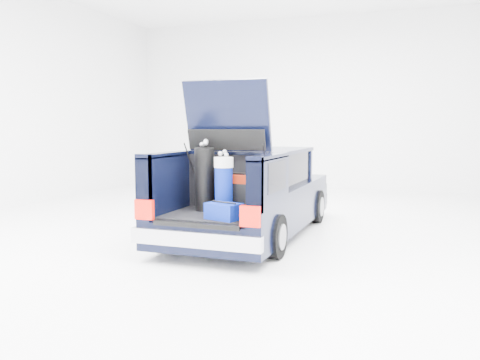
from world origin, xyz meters
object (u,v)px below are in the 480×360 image
at_px(car, 252,194).
at_px(black_golf_bag, 205,179).
at_px(blue_golf_bag, 224,185).
at_px(blue_duffel, 224,211).
at_px(red_suitcase, 239,194).

bearing_deg(car, black_golf_bag, -100.05).
xyz_separation_m(blue_golf_bag, blue_duffel, (0.16, -0.41, -0.30)).
xyz_separation_m(black_golf_bag, blue_golf_bag, (0.35, -0.14, -0.06)).
xyz_separation_m(car, black_golf_bag, (-0.25, -1.40, 0.39)).
height_order(black_golf_bag, blue_golf_bag, black_golf_bag).
distance_m(blue_golf_bag, blue_duffel, 0.53).
distance_m(car, red_suitcase, 1.43).
distance_m(red_suitcase, blue_duffel, 0.59).
height_order(car, black_golf_bag, car).
bearing_deg(blue_duffel, car, 115.81).
bearing_deg(blue_duffel, black_golf_bag, 151.14).
height_order(car, red_suitcase, car).
distance_m(red_suitcase, black_golf_bag, 0.55).
bearing_deg(blue_duffel, blue_golf_bag, 129.91).
height_order(red_suitcase, blue_duffel, red_suitcase).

